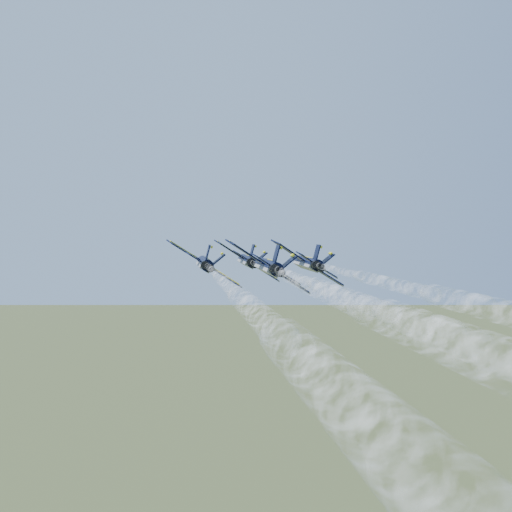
{
  "coord_description": "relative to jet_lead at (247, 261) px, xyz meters",
  "views": [
    {
      "loc": [
        -8.83,
        -96.49,
        98.71
      ],
      "look_at": [
        1.11,
        0.93,
        96.52
      ],
      "focal_mm": 45.0,
      "sensor_mm": 36.0,
      "label": 1
    }
  ],
  "objects": [
    {
      "name": "smoke_trail_slot",
      "position": [
        2.87,
        -84.15,
        0.03
      ],
      "size": [
        5.21,
        78.94,
        2.9
      ],
      "rotation": [
        0.0,
        0.57,
        0.04
      ],
      "color": "white"
    },
    {
      "name": "smoke_trail_left",
      "position": [
        -5.09,
        -71.67,
        0.03
      ],
      "size": [
        5.21,
        78.94,
        2.9
      ],
      "rotation": [
        0.0,
        0.57,
        0.04
      ],
      "color": "white"
    },
    {
      "name": "jet_slot",
      "position": [
        0.51,
        -25.47,
        0.0
      ],
      "size": [
        11.44,
        16.92,
        6.97
      ],
      "rotation": [
        0.0,
        0.57,
        0.04
      ],
      "color": "black"
    },
    {
      "name": "smoke_trail_lead",
      "position": [
        2.36,
        -58.69,
        0.03
      ],
      "size": [
        5.21,
        78.94,
        2.9
      ],
      "rotation": [
        0.0,
        0.57,
        0.04
      ],
      "color": "white"
    },
    {
      "name": "jet_left",
      "position": [
        -7.45,
        -12.99,
        0.0
      ],
      "size": [
        11.44,
        16.92,
        6.97
      ],
      "rotation": [
        0.0,
        0.57,
        0.04
      ],
      "color": "black"
    },
    {
      "name": "jet_lead",
      "position": [
        0.0,
        0.0,
        0.0
      ],
      "size": [
        11.44,
        16.92,
        6.97
      ],
      "rotation": [
        0.0,
        0.57,
        0.04
      ],
      "color": "black"
    },
    {
      "name": "jet_right",
      "position": [
        7.99,
        -13.04,
        0.0
      ],
      "size": [
        11.44,
        16.92,
        6.97
      ],
      "rotation": [
        0.0,
        0.57,
        0.04
      ],
      "color": "black"
    }
  ]
}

